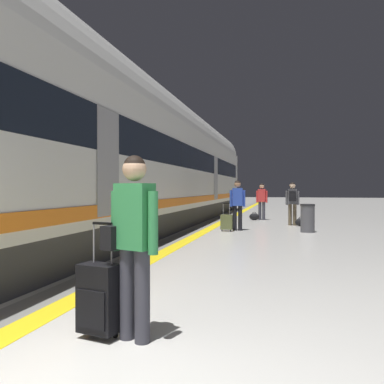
{
  "coord_description": "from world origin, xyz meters",
  "views": [
    {
      "loc": [
        1.46,
        -1.96,
        1.42
      ],
      "look_at": [
        -0.48,
        6.0,
        1.34
      ],
      "focal_mm": 36.21,
      "sensor_mm": 36.0,
      "label": 1
    }
  ],
  "objects_px": {
    "suitcase_mid": "(227,222)",
    "waste_bin": "(308,218)",
    "passenger_near": "(262,199)",
    "passenger_mid": "(237,201)",
    "passenger_far": "(292,200)",
    "high_speed_train": "(137,155)",
    "rolling_suitcase_foreground": "(99,298)",
    "traveller_foreground": "(133,233)",
    "duffel_bag_near": "(254,217)",
    "duffel_bag_far": "(301,222)"
  },
  "relations": [
    {
      "from": "suitcase_mid",
      "to": "high_speed_train",
      "type": "bearing_deg",
      "value": -162.47
    },
    {
      "from": "high_speed_train",
      "to": "suitcase_mid",
      "type": "relative_size",
      "value": 35.19
    },
    {
      "from": "traveller_foreground",
      "to": "duffel_bag_far",
      "type": "relative_size",
      "value": 3.92
    },
    {
      "from": "passenger_near",
      "to": "waste_bin",
      "type": "xyz_separation_m",
      "value": [
        1.74,
        -4.6,
        -0.49
      ]
    },
    {
      "from": "high_speed_train",
      "to": "passenger_mid",
      "type": "bearing_deg",
      "value": 20.87
    },
    {
      "from": "passenger_far",
      "to": "suitcase_mid",
      "type": "bearing_deg",
      "value": -129.79
    },
    {
      "from": "passenger_mid",
      "to": "passenger_far",
      "type": "bearing_deg",
      "value": 51.21
    },
    {
      "from": "suitcase_mid",
      "to": "rolling_suitcase_foreground",
      "type": "bearing_deg",
      "value": -88.79
    },
    {
      "from": "duffel_bag_near",
      "to": "waste_bin",
      "type": "height_order",
      "value": "waste_bin"
    },
    {
      "from": "passenger_mid",
      "to": "duffel_bag_near",
      "type": "bearing_deg",
      "value": 87.41
    },
    {
      "from": "high_speed_train",
      "to": "duffel_bag_far",
      "type": "xyz_separation_m",
      "value": [
        5.26,
        3.23,
        -2.35
      ]
    },
    {
      "from": "high_speed_train",
      "to": "duffel_bag_far",
      "type": "relative_size",
      "value": 74.93
    },
    {
      "from": "passenger_far",
      "to": "rolling_suitcase_foreground",
      "type": "bearing_deg",
      "value": -99.28
    },
    {
      "from": "rolling_suitcase_foreground",
      "to": "passenger_near",
      "type": "xyz_separation_m",
      "value": [
        0.64,
        14.22,
        0.56
      ]
    },
    {
      "from": "traveller_foreground",
      "to": "passenger_far",
      "type": "distance_m",
      "value": 11.95
    },
    {
      "from": "passenger_near",
      "to": "suitcase_mid",
      "type": "relative_size",
      "value": 1.74
    },
    {
      "from": "traveller_foreground",
      "to": "waste_bin",
      "type": "distance_m",
      "value": 9.82
    },
    {
      "from": "passenger_mid",
      "to": "suitcase_mid",
      "type": "height_order",
      "value": "passenger_mid"
    },
    {
      "from": "suitcase_mid",
      "to": "passenger_far",
      "type": "height_order",
      "value": "passenger_far"
    },
    {
      "from": "high_speed_train",
      "to": "waste_bin",
      "type": "xyz_separation_m",
      "value": [
        5.38,
        1.2,
        -2.05
      ]
    },
    {
      "from": "passenger_far",
      "to": "waste_bin",
      "type": "bearing_deg",
      "value": -78.9
    },
    {
      "from": "passenger_mid",
      "to": "duffel_bag_far",
      "type": "xyz_separation_m",
      "value": [
        2.14,
        2.04,
        -0.82
      ]
    },
    {
      "from": "duffel_bag_near",
      "to": "duffel_bag_far",
      "type": "distance_m",
      "value": 3.08
    },
    {
      "from": "rolling_suitcase_foreground",
      "to": "suitcase_mid",
      "type": "distance_m",
      "value": 9.31
    },
    {
      "from": "high_speed_train",
      "to": "passenger_far",
      "type": "relative_size",
      "value": 20.15
    },
    {
      "from": "high_speed_train",
      "to": "passenger_mid",
      "type": "xyz_separation_m",
      "value": [
        3.12,
        1.19,
        -1.53
      ]
    },
    {
      "from": "duffel_bag_far",
      "to": "high_speed_train",
      "type": "bearing_deg",
      "value": -148.46
    },
    {
      "from": "duffel_bag_near",
      "to": "suitcase_mid",
      "type": "distance_m",
      "value": 4.77
    },
    {
      "from": "traveller_foreground",
      "to": "suitcase_mid",
      "type": "relative_size",
      "value": 1.84
    },
    {
      "from": "passenger_mid",
      "to": "waste_bin",
      "type": "distance_m",
      "value": 2.32
    },
    {
      "from": "traveller_foreground",
      "to": "duffel_bag_near",
      "type": "relative_size",
      "value": 3.92
    },
    {
      "from": "duffel_bag_near",
      "to": "passenger_far",
      "type": "distance_m",
      "value": 2.83
    },
    {
      "from": "waste_bin",
      "to": "passenger_near",
      "type": "bearing_deg",
      "value": 110.67
    },
    {
      "from": "traveller_foreground",
      "to": "passenger_mid",
      "type": "height_order",
      "value": "traveller_foreground"
    },
    {
      "from": "traveller_foreground",
      "to": "rolling_suitcase_foreground",
      "type": "relative_size",
      "value": 1.58
    },
    {
      "from": "duffel_bag_far",
      "to": "suitcase_mid",
      "type": "bearing_deg",
      "value": -136.35
    },
    {
      "from": "high_speed_train",
      "to": "rolling_suitcase_foreground",
      "type": "relative_size",
      "value": 30.19
    },
    {
      "from": "rolling_suitcase_foreground",
      "to": "passenger_mid",
      "type": "xyz_separation_m",
      "value": [
        0.12,
        9.61,
        0.59
      ]
    },
    {
      "from": "traveller_foreground",
      "to": "passenger_mid",
      "type": "bearing_deg",
      "value": 91.26
    },
    {
      "from": "duffel_bag_near",
      "to": "passenger_far",
      "type": "xyz_separation_m",
      "value": [
        1.62,
        -2.18,
        0.82
      ]
    },
    {
      "from": "duffel_bag_far",
      "to": "passenger_far",
      "type": "bearing_deg",
      "value": 145.33
    },
    {
      "from": "passenger_near",
      "to": "duffel_bag_near",
      "type": "distance_m",
      "value": 0.87
    },
    {
      "from": "traveller_foreground",
      "to": "duffel_bag_near",
      "type": "bearing_deg",
      "value": 90.04
    },
    {
      "from": "rolling_suitcase_foreground",
      "to": "duffel_bag_near",
      "type": "bearing_deg",
      "value": 88.68
    },
    {
      "from": "suitcase_mid",
      "to": "waste_bin",
      "type": "relative_size",
      "value": 1.03
    },
    {
      "from": "passenger_mid",
      "to": "waste_bin",
      "type": "relative_size",
      "value": 1.84
    },
    {
      "from": "passenger_far",
      "to": "duffel_bag_far",
      "type": "bearing_deg",
      "value": -34.67
    },
    {
      "from": "passenger_near",
      "to": "passenger_mid",
      "type": "xyz_separation_m",
      "value": [
        -0.52,
        -4.61,
        0.03
      ]
    },
    {
      "from": "high_speed_train",
      "to": "duffel_bag_far",
      "type": "height_order",
      "value": "high_speed_train"
    },
    {
      "from": "passenger_near",
      "to": "passenger_mid",
      "type": "height_order",
      "value": "passenger_mid"
    }
  ]
}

